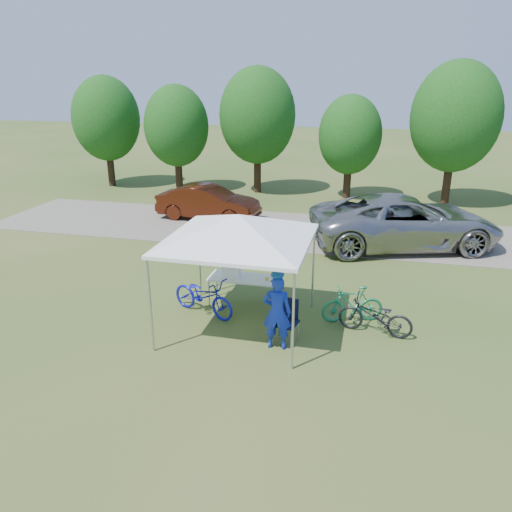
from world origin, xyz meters
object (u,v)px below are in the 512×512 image
Objects in this scene: folding_table at (244,279)px; bike_blue at (203,296)px; bike_green at (353,304)px; sedan at (208,202)px; minivan at (405,221)px; bike_dark at (375,316)px; cooler at (231,270)px; folding_chair at (287,316)px; cyclist at (277,312)px.

bike_blue reaches higher than folding_table.
bike_green is 0.36× the size of sedan.
minivan is 1.52× the size of sedan.
sedan is at bearing -130.78° from bike_dark.
folding_chair is at bearing -42.26° from cooler.
folding_chair is at bearing -114.13° from cyclist.
sedan is at bearing 115.07° from folding_table.
bike_dark is (4.12, -0.06, -0.04)m from bike_blue.
cooler is 7.30m from minivan.
folding_table is 0.40m from cooler.
bike_dark is at bearing -13.02° from cooler.
bike_green is 0.73m from bike_dark.
cyclist reaches higher than bike_green.
cyclist is 2.41m from bike_blue.
bike_green is at bearing -6.23° from cooler.
bike_blue is 4.12m from bike_dark.
sedan is (-6.28, 7.89, 0.26)m from bike_green.
bike_green reaches higher than folding_table.
bike_blue is at bearing -137.10° from folding_table.
cooler is 3.14m from bike_green.
bike_blue is 3.61m from bike_green.
sedan is at bearing 129.99° from folding_chair.
bike_dark is at bearing 27.09° from bike_green.
sedan is at bearing 59.40° from minivan.
sedan is at bearing -67.31° from cyclist.
cyclist is at bearing 142.00° from minivan.
cooler is 0.25× the size of bike_blue.
cooler is at bearing -92.88° from bike_dark.
minivan is at bearing 54.48° from folding_table.
folding_chair is 7.84m from minivan.
folding_table is 1.08× the size of cyclist.
cyclist is at bearing -51.16° from cooler.
bike_blue is (-2.22, 0.78, -0.09)m from folding_chair.
folding_chair is 0.49m from cyclist.
cyclist is (1.23, -1.96, 0.14)m from folding_table.
bike_green is 0.89× the size of bike_dark.
minivan is at bearing 52.30° from cooler.
cyclist is 1.12× the size of bike_green.
sedan is at bearing -161.20° from bike_green.
minivan is at bearing -114.42° from cyclist.
minivan is (2.89, 7.73, 0.07)m from cyclist.
minivan is (2.74, 7.34, 0.33)m from folding_chair.
folding_table is 1.21× the size of bike_green.
folding_chair is at bearing -48.59° from folding_table.
bike_green is at bearing -136.81° from sedan.
bike_green is at bearing -6.99° from folding_table.
folding_table is 1.17m from bike_blue.
bike_green is 0.23× the size of minivan.
bike_green is (1.37, 1.23, -0.12)m from folding_chair.
bike_dark is at bearing -68.37° from bike_blue.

